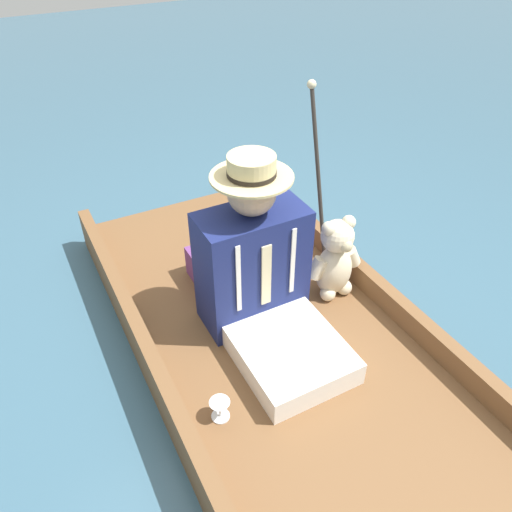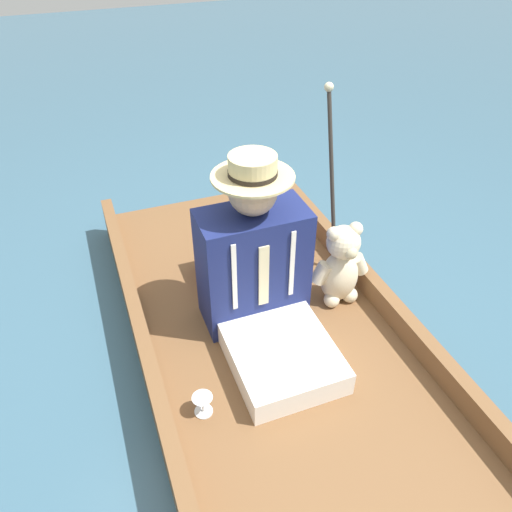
# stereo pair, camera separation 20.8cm
# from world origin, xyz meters

# --- Properties ---
(ground_plane) EXTENTS (16.00, 16.00, 0.00)m
(ground_plane) POSITION_xyz_m (0.00, 0.00, 0.00)
(ground_plane) COLOR #385B70
(punt_boat) EXTENTS (1.16, 2.44, 0.24)m
(punt_boat) POSITION_xyz_m (0.00, 0.00, 0.07)
(punt_boat) COLOR brown
(punt_boat) RESTS_ON ground_plane
(seat_cushion) EXTENTS (0.40, 0.28, 0.16)m
(seat_cushion) POSITION_xyz_m (-0.01, -0.41, 0.20)
(seat_cushion) COLOR #6B3875
(seat_cushion) RESTS_ON punt_boat
(seated_person) EXTENTS (0.46, 0.73, 0.80)m
(seated_person) POSITION_xyz_m (0.03, -0.05, 0.40)
(seated_person) COLOR white
(seated_person) RESTS_ON punt_boat
(teddy_bear) EXTENTS (0.30, 0.17, 0.42)m
(teddy_bear) POSITION_xyz_m (-0.38, -0.08, 0.32)
(teddy_bear) COLOR beige
(teddy_bear) RESTS_ON punt_boat
(wine_glass) EXTENTS (0.08, 0.08, 0.09)m
(wine_glass) POSITION_xyz_m (0.40, 0.32, 0.19)
(wine_glass) COLOR silver
(wine_glass) RESTS_ON punt_boat
(walking_cane) EXTENTS (0.04, 0.27, 0.90)m
(walking_cane) POSITION_xyz_m (-0.48, -0.41, 0.64)
(walking_cane) COLOR #2D2823
(walking_cane) RESTS_ON punt_boat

